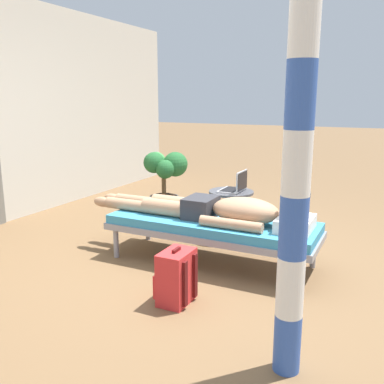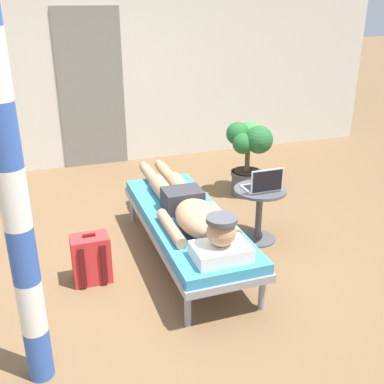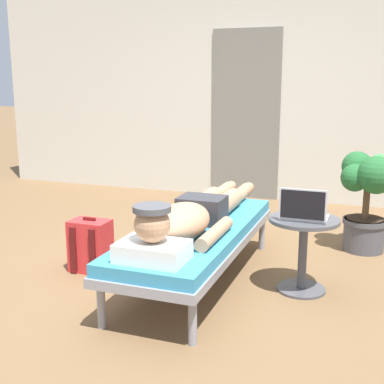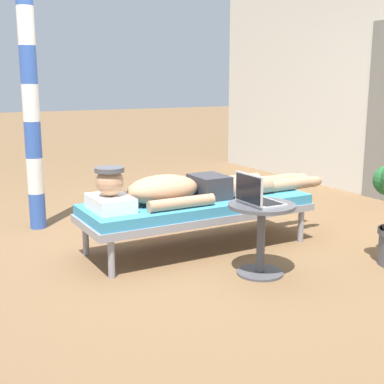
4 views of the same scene
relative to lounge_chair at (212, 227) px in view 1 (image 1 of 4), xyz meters
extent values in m
plane|color=brown|center=(-0.20, -0.03, -0.35)|extent=(40.00, 40.00, 0.00)
cylinder|color=gray|center=(-0.29, 0.87, -0.21)|extent=(0.05, 0.05, 0.28)
cylinder|color=gray|center=(0.29, 0.87, -0.21)|extent=(0.05, 0.05, 0.28)
cylinder|color=gray|center=(-0.29, -0.87, -0.21)|extent=(0.05, 0.05, 0.28)
cylinder|color=gray|center=(0.29, -0.87, -0.21)|extent=(0.05, 0.05, 0.28)
cube|color=gray|center=(0.00, 0.00, -0.04)|extent=(0.67, 1.94, 0.06)
cube|color=teal|center=(0.00, 0.00, 0.03)|extent=(0.65, 1.90, 0.08)
cube|color=white|center=(0.00, -0.76, 0.13)|extent=(0.40, 0.28, 0.11)
sphere|color=tan|center=(0.00, -0.76, 0.29)|extent=(0.21, 0.21, 0.21)
cylinder|color=#4C4C51|center=(0.00, -0.76, 0.38)|extent=(0.22, 0.22, 0.03)
ellipsoid|color=tan|center=(0.00, -0.32, 0.19)|extent=(0.35, 0.60, 0.23)
cylinder|color=tan|center=(-0.22, -0.27, 0.12)|extent=(0.09, 0.55, 0.09)
cylinder|color=tan|center=(0.22, -0.27, 0.12)|extent=(0.09, 0.55, 0.09)
cube|color=#333338|center=(0.00, 0.11, 0.17)|extent=(0.33, 0.26, 0.19)
cylinder|color=tan|center=(-0.09, 0.45, 0.15)|extent=(0.15, 0.42, 0.15)
cylinder|color=tan|center=(-0.09, 0.88, 0.13)|extent=(0.11, 0.44, 0.11)
ellipsoid|color=tan|center=(-0.09, 1.17, 0.12)|extent=(0.09, 0.20, 0.10)
cylinder|color=tan|center=(0.09, 0.45, 0.15)|extent=(0.15, 0.42, 0.15)
cylinder|color=tan|center=(0.09, 0.88, 0.13)|extent=(0.11, 0.44, 0.11)
ellipsoid|color=tan|center=(0.09, 1.17, 0.12)|extent=(0.09, 0.20, 0.10)
cylinder|color=#4C4C51|center=(0.74, 0.10, -0.34)|extent=(0.34, 0.34, 0.02)
cylinder|color=#4C4C51|center=(0.74, 0.10, -0.09)|extent=(0.06, 0.06, 0.48)
cylinder|color=#4C4C51|center=(0.74, 0.10, 0.16)|extent=(0.48, 0.48, 0.02)
cube|color=silver|center=(0.74, 0.10, 0.19)|extent=(0.31, 0.22, 0.02)
cube|color=black|center=(0.74, 0.11, 0.20)|extent=(0.27, 0.15, 0.00)
cube|color=silver|center=(0.74, -0.02, 0.30)|extent=(0.31, 0.01, 0.21)
cube|color=black|center=(0.74, -0.03, 0.30)|extent=(0.29, 0.00, 0.19)
cube|color=red|center=(-0.84, -0.08, -0.15)|extent=(0.30, 0.20, 0.40)
cube|color=red|center=(-0.84, 0.04, -0.22)|extent=(0.22, 0.04, 0.18)
cube|color=#531212|center=(-0.92, -0.19, -0.15)|extent=(0.04, 0.02, 0.34)
cube|color=#531212|center=(-0.75, -0.19, -0.15)|extent=(0.04, 0.02, 0.34)
cube|color=#531212|center=(-0.84, -0.08, 0.07)|extent=(0.10, 0.02, 0.02)
cylinder|color=#4C4C51|center=(1.12, 1.15, -0.21)|extent=(0.34, 0.34, 0.28)
cylinder|color=#4C4C51|center=(1.12, 1.15, -0.09)|extent=(0.37, 0.37, 0.04)
cylinder|color=#332319|center=(1.12, 1.15, -0.06)|extent=(0.31, 0.31, 0.01)
cylinder|color=brown|center=(1.12, 1.15, 0.09)|extent=(0.06, 0.06, 0.31)
sphere|color=#38843D|center=(1.29, 1.14, 0.28)|extent=(0.23, 0.23, 0.23)
sphere|color=#429347|center=(1.22, 1.31, 0.35)|extent=(0.25, 0.25, 0.25)
sphere|color=#23602D|center=(1.02, 1.23, 0.37)|extent=(0.26, 0.26, 0.26)
sphere|color=#23602D|center=(1.01, 1.07, 0.30)|extent=(0.23, 0.23, 0.23)
sphere|color=#23602D|center=(1.18, 1.01, 0.34)|extent=(0.31, 0.31, 0.31)
cylinder|color=#3359B2|center=(-1.28, -1.02, -0.18)|extent=(0.15, 0.15, 0.34)
cylinder|color=white|center=(-1.28, -1.02, 0.16)|extent=(0.15, 0.15, 0.34)
cylinder|color=#3359B2|center=(-1.28, -1.02, 0.50)|extent=(0.15, 0.15, 0.34)
cylinder|color=white|center=(-1.28, -1.02, 0.83)|extent=(0.15, 0.15, 0.34)
cylinder|color=#3359B2|center=(-1.28, -1.02, 1.17)|extent=(0.15, 0.15, 0.34)
cylinder|color=white|center=(-1.28, -1.02, 1.50)|extent=(0.15, 0.15, 0.34)
camera|label=1|loc=(-3.41, -1.47, 1.16)|focal=39.55mm
camera|label=2|loc=(-1.13, -3.39, 1.79)|focal=43.47mm
camera|label=3|loc=(1.18, -3.30, 1.10)|focal=47.61mm
camera|label=4|loc=(3.64, -2.10, 1.04)|focal=49.01mm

